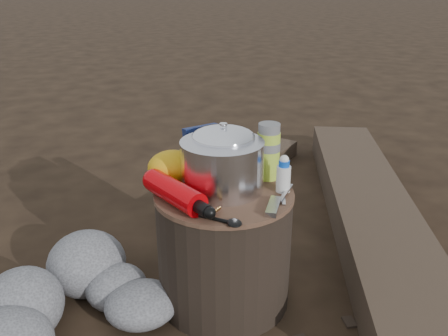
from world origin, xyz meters
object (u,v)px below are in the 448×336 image
object	(u,v)px
thermos	(268,152)
stump	(224,247)
log_main	(368,208)
travel_mug	(253,156)
camping_pot	(223,156)
fuel_bottle	(175,192)

from	to	relation	value
thermos	stump	bearing A→B (deg)	-158.02
stump	thermos	size ratio (longest dim) A/B	2.34
log_main	thermos	bearing A→B (deg)	-135.29
thermos	travel_mug	size ratio (longest dim) A/B	1.52
stump	travel_mug	bearing A→B (deg)	42.25
stump	travel_mug	distance (m)	0.32
thermos	log_main	bearing A→B (deg)	24.04
log_main	travel_mug	bearing A→B (deg)	-140.98
camping_pot	fuel_bottle	world-z (taller)	camping_pot
stump	thermos	world-z (taller)	thermos
stump	travel_mug	xyz separation A→B (m)	(0.14, 0.12, 0.26)
log_main	travel_mug	distance (m)	0.75
stump	thermos	distance (m)	0.35
log_main	fuel_bottle	xyz separation A→B (m)	(-0.91, -0.37, 0.36)
log_main	camping_pot	xyz separation A→B (m)	(-0.73, -0.27, 0.42)
log_main	thermos	xyz separation A→B (m)	(-0.58, -0.26, 0.41)
stump	camping_pot	bearing A→B (deg)	75.99
thermos	fuel_bottle	bearing A→B (deg)	-162.11
stump	travel_mug	world-z (taller)	travel_mug
log_main	travel_mug	size ratio (longest dim) A/B	15.37
fuel_bottle	travel_mug	bearing A→B (deg)	5.23
camping_pot	thermos	world-z (taller)	camping_pot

